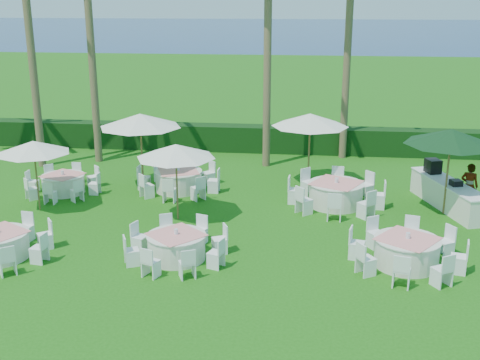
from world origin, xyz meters
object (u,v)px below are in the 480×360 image
object	(u,v)px
banquet_table_c	(407,251)
umbrella_d	(310,120)
banquet_table_b	(177,246)
buffet_table	(448,194)
staff_person	(469,186)
umbrella_a	(34,147)
umbrella_c	(140,120)
banquet_table_d	(63,183)
banquet_table_f	(336,193)
banquet_table_e	(179,180)
umbrella_green	(451,137)
umbrella_b	(176,151)

from	to	relation	value
banquet_table_c	umbrella_d	world-z (taller)	umbrella_d
banquet_table_b	banquet_table_c	bearing A→B (deg)	2.76
buffet_table	staff_person	distance (m)	0.75
umbrella_a	umbrella_c	distance (m)	3.97
banquet_table_c	banquet_table_d	xyz separation A→B (m)	(-11.71, 4.95, -0.04)
banquet_table_b	staff_person	size ratio (longest dim) A/B	1.77
banquet_table_f	umbrella_a	bearing A→B (deg)	-171.04
umbrella_a	staff_person	size ratio (longest dim) A/B	1.51
banquet_table_d	staff_person	size ratio (longest dim) A/B	1.73
banquet_table_e	umbrella_green	bearing A→B (deg)	-8.54
umbrella_a	buffet_table	distance (m)	14.13
banquet_table_b	banquet_table_f	world-z (taller)	banquet_table_f
umbrella_b	umbrella_c	distance (m)	3.62
banquet_table_c	staff_person	size ratio (longest dim) A/B	1.94
banquet_table_b	staff_person	world-z (taller)	staff_person
banquet_table_f	staff_person	size ratio (longest dim) A/B	2.10
umbrella_green	staff_person	xyz separation A→B (m)	(0.91, 0.63, -1.84)
umbrella_d	umbrella_green	size ratio (longest dim) A/B	0.96
umbrella_b	banquet_table_e	bearing A→B (deg)	101.64
banquet_table_f	buffet_table	bearing A→B (deg)	3.72
umbrella_d	buffet_table	size ratio (longest dim) A/B	0.72
umbrella_b	buffet_table	bearing A→B (deg)	13.64
banquet_table_e	umbrella_c	world-z (taller)	umbrella_c
banquet_table_f	staff_person	world-z (taller)	staff_person
banquet_table_e	umbrella_d	size ratio (longest dim) A/B	1.07
banquet_table_d	umbrella_a	world-z (taller)	umbrella_a
umbrella_green	banquet_table_d	bearing A→B (deg)	177.31
banquet_table_d	banquet_table_f	distance (m)	9.99
staff_person	umbrella_green	bearing A→B (deg)	58.08
banquet_table_d	umbrella_b	size ratio (longest dim) A/B	1.08
staff_person	buffet_table	bearing A→B (deg)	23.84
banquet_table_e	banquet_table_f	bearing A→B (deg)	-10.06
umbrella_b	umbrella_green	world-z (taller)	umbrella_green
umbrella_a	banquet_table_f	bearing A→B (deg)	8.96
banquet_table_f	umbrella_b	bearing A→B (deg)	-159.54
umbrella_green	staff_person	distance (m)	2.15
umbrella_a	umbrella_c	xyz separation A→B (m)	(2.91, 2.66, 0.43)
banquet_table_c	banquet_table_b	bearing A→B (deg)	-177.24
banquet_table_d	umbrella_b	bearing A→B (deg)	-24.59
umbrella_green	buffet_table	size ratio (longest dim) A/B	0.75
umbrella_b	umbrella_c	size ratio (longest dim) A/B	0.84
banquet_table_e	staff_person	size ratio (longest dim) A/B	1.94
banquet_table_b	umbrella_b	bearing A→B (deg)	101.74
umbrella_d	staff_person	distance (m)	6.09
umbrella_b	staff_person	world-z (taller)	umbrella_b
staff_person	umbrella_b	bearing A→B (deg)	36.09
umbrella_c	umbrella_green	distance (m)	10.86
buffet_table	umbrella_c	bearing A→B (deg)	175.70
banquet_table_e	staff_person	xyz separation A→B (m)	(10.30, -0.78, 0.39)
banquet_table_d	buffet_table	bearing A→B (deg)	-0.03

